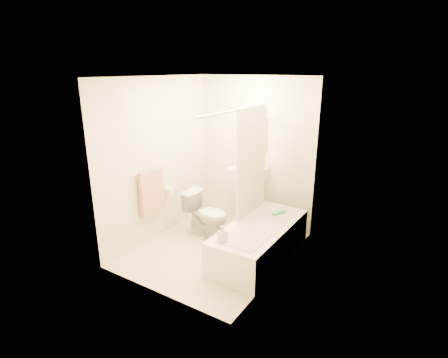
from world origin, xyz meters
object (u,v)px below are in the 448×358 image
Objects in this scene: toilet at (207,215)px; bath_mat at (229,241)px; bathtub at (260,241)px; soap_bottle at (223,234)px; sink at (247,195)px.

toilet reaches higher than bath_mat.
bath_mat is at bearing 167.50° from bathtub.
bath_mat is at bearing 116.47° from soap_bottle.
soap_bottle is at bearing -78.48° from sink.
toilet is 1.21× the size of bath_mat.
toilet is 0.76m from sink.
toilet is 3.36× the size of soap_bottle.
soap_bottle is at bearing -104.87° from bathtub.
bathtub is at bearing -99.97° from toilet.
sink is 0.84m from bath_mat.
sink is 1.04m from bathtub.
soap_bottle is (-0.18, -0.67, 0.34)m from bathtub.
soap_bottle reaches higher than bathtub.
soap_bottle is (0.80, -0.81, 0.23)m from toilet.
toilet is at bearing 171.76° from bathtub.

